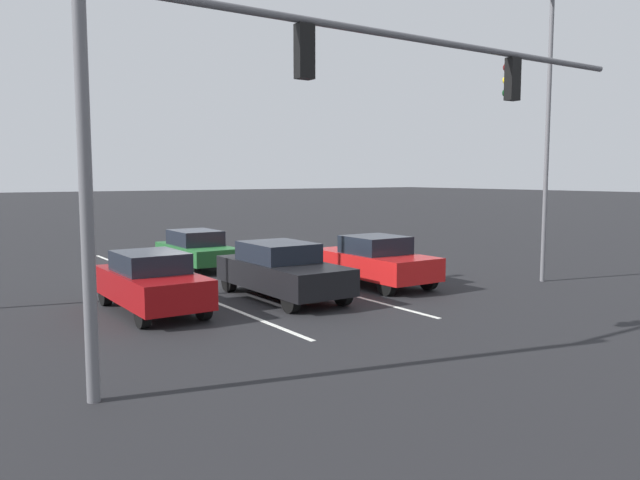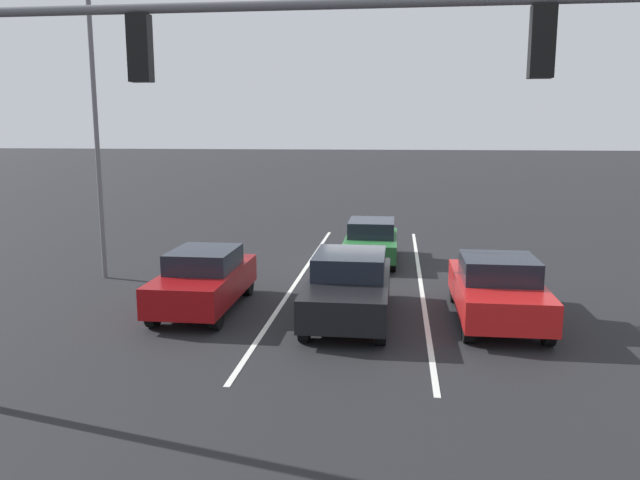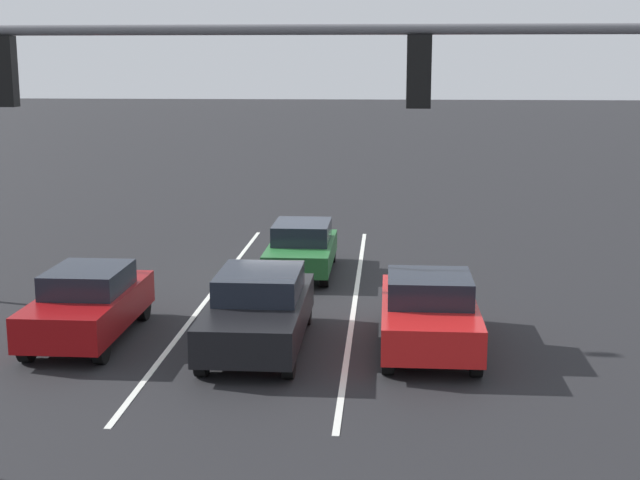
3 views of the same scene
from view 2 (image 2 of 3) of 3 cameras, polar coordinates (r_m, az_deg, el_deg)
The scene contains 9 objects.
ground_plane at distance 21.18m, azimuth 4.02°, elevation -2.03°, with size 240.00×240.00×0.00m, color black.
lane_stripe_left_divider at distance 18.86m, azimuth 9.15°, elevation -3.63°, with size 0.12×16.72×0.01m, color silver.
lane_stripe_center_divider at distance 19.07m, azimuth -1.83°, elevation -3.35°, with size 0.12×16.72×0.01m, color silver.
car_black_midlane_front at distance 14.79m, azimuth 2.69°, elevation -4.19°, with size 1.87×4.60×1.55m.
car_red_leftlane_front at distance 15.09m, azimuth 15.91°, elevation -4.34°, with size 1.89×4.30×1.55m.
car_maroon_rightlane_front at distance 15.74m, azimuth -10.55°, elevation -3.54°, with size 1.72×4.11×1.52m.
car_darkgreen_midlane_second at distance 21.20m, azimuth 4.71°, elevation -0.03°, with size 1.72×4.01×1.41m.
traffic_signal_gantry at distance 9.65m, azimuth -14.66°, elevation 12.67°, with size 12.94×0.37×6.64m.
street_lamp_right_shoulder at distance 19.46m, azimuth -19.46°, elevation 11.82°, with size 1.85×0.24×9.19m.
Camera 2 is at (-1.06, 20.68, 4.43)m, focal length 35.00 mm.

